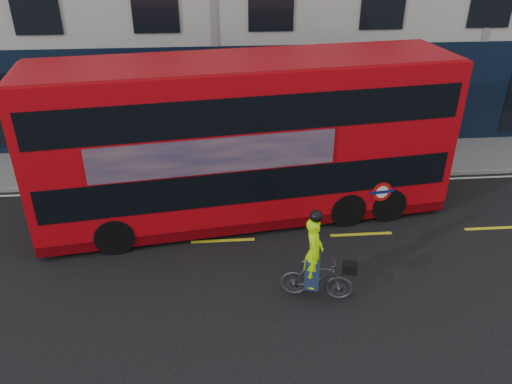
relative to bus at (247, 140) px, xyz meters
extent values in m
plane|color=black|center=(-0.81, -2.92, -2.45)|extent=(120.00, 120.00, 0.00)
cube|color=gray|center=(-0.81, 3.58, -2.39)|extent=(60.00, 3.00, 0.12)
cube|color=gray|center=(-0.81, 2.08, -2.38)|extent=(60.00, 0.12, 0.13)
cube|color=black|center=(-0.81, 5.06, -0.45)|extent=(50.00, 0.08, 4.00)
cube|color=silver|center=(-0.81, 1.78, -2.44)|extent=(58.00, 0.10, 0.01)
cube|color=#BB070F|center=(-0.04, 0.00, 0.15)|extent=(12.02, 4.20, 4.23)
cube|color=#5D0307|center=(-0.04, 0.00, -2.13)|extent=(12.01, 4.15, 0.32)
cube|color=black|center=(-0.04, 0.00, -0.79)|extent=(11.56, 4.18, 0.96)
cube|color=black|center=(-0.04, 0.00, 1.24)|extent=(11.56, 4.18, 0.96)
cube|color=#9B0B11|center=(-0.04, 0.00, 2.28)|extent=(11.77, 4.07, 0.09)
cube|color=black|center=(5.81, 0.77, -0.79)|extent=(0.36, 2.39, 0.96)
cube|color=black|center=(5.81, 0.77, 1.24)|extent=(0.36, 2.39, 0.96)
cube|color=black|center=(-5.90, -0.78, -0.79)|extent=(0.36, 2.39, 0.96)
cube|color=#8D6461|center=(-0.93, -1.50, 0.23)|extent=(6.37, 0.89, 0.96)
cylinder|color=red|center=(3.85, -0.87, -1.38)|extent=(0.60, 0.10, 0.60)
cylinder|color=white|center=(3.85, -0.87, -1.38)|extent=(0.38, 0.07, 0.39)
cube|color=#0C1459|center=(3.85, -0.88, -1.38)|extent=(0.75, 0.12, 0.10)
cylinder|color=black|center=(3.99, 0.53, -1.91)|extent=(1.42, 2.84, 1.07)
cylinder|color=black|center=(2.71, 0.36, -1.91)|extent=(1.42, 2.84, 1.07)
cylinder|color=black|center=(-3.86, -0.51, -1.91)|extent=(1.42, 2.84, 1.07)
imported|color=#3F4243|center=(1.37, -3.99, -1.92)|extent=(1.81, 0.90, 1.05)
imported|color=#A5E703|center=(1.26, -3.96, -1.16)|extent=(0.57, 0.73, 1.78)
cube|color=black|center=(2.08, -4.17, -1.48)|extent=(0.37, 0.32, 0.25)
cube|color=#1A2746|center=(1.26, -3.96, -1.71)|extent=(0.43, 0.50, 0.79)
sphere|color=black|center=(1.26, -3.96, -0.19)|extent=(0.29, 0.29, 0.29)
camera|label=1|loc=(-0.83, -13.18, 5.55)|focal=35.00mm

